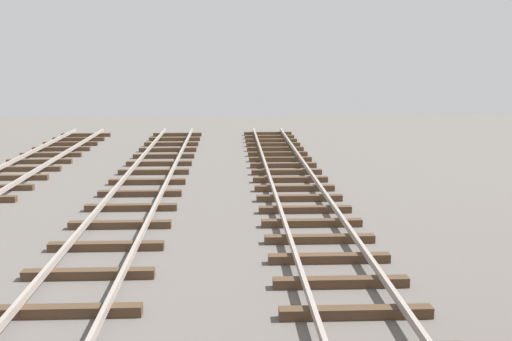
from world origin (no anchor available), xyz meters
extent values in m
cube|color=#4C3826|center=(0.99, 10.09, 0.09)|extent=(2.50, 0.24, 0.18)
cube|color=#4C3826|center=(0.99, 11.44, 0.09)|extent=(2.50, 0.24, 0.18)
cube|color=#4C3826|center=(0.99, 12.78, 0.09)|extent=(2.50, 0.24, 0.18)
cube|color=#4C3826|center=(0.99, 14.13, 0.09)|extent=(2.50, 0.24, 0.18)
cube|color=#4C3826|center=(0.99, 15.47, 0.09)|extent=(2.50, 0.24, 0.18)
cube|color=#4C3826|center=(0.99, 16.82, 0.09)|extent=(2.50, 0.24, 0.18)
cube|color=#4C3826|center=(0.99, 18.16, 0.09)|extent=(2.50, 0.24, 0.18)
cube|color=#4C3826|center=(0.99, 19.51, 0.09)|extent=(2.50, 0.24, 0.18)
cube|color=#4C3826|center=(0.99, 20.86, 0.09)|extent=(2.50, 0.24, 0.18)
cube|color=#4C3826|center=(0.99, 22.20, 0.09)|extent=(2.50, 0.24, 0.18)
cube|color=#4C3826|center=(0.99, 23.55, 0.09)|extent=(2.50, 0.24, 0.18)
cube|color=#4C3826|center=(0.99, 24.89, 0.09)|extent=(2.50, 0.24, 0.18)
cube|color=#4C3826|center=(0.99, 26.24, 0.09)|extent=(2.50, 0.24, 0.18)
cube|color=#4C3826|center=(0.99, 27.58, 0.09)|extent=(2.50, 0.24, 0.18)
cube|color=#4C3826|center=(0.99, 28.93, 0.09)|extent=(2.50, 0.24, 0.18)
cube|color=#4C3826|center=(0.99, 30.27, 0.09)|extent=(2.50, 0.24, 0.18)
cube|color=#4C3826|center=(0.99, 31.62, 0.09)|extent=(2.50, 0.24, 0.18)
cube|color=#4C3826|center=(0.99, 32.96, 0.09)|extent=(2.50, 0.24, 0.18)
cube|color=#4C3826|center=(-3.73, 10.35, 0.09)|extent=(2.50, 0.24, 0.18)
cube|color=#4C3826|center=(-3.73, 12.07, 0.09)|extent=(2.50, 0.24, 0.18)
cube|color=#4C3826|center=(-3.73, 13.80, 0.09)|extent=(2.50, 0.24, 0.18)
cube|color=#4C3826|center=(-3.73, 15.52, 0.09)|extent=(2.50, 0.24, 0.18)
cube|color=#4C3826|center=(-3.73, 17.25, 0.09)|extent=(2.50, 0.24, 0.18)
cube|color=#4C3826|center=(-3.73, 18.97, 0.09)|extent=(2.50, 0.24, 0.18)
cube|color=#4C3826|center=(-3.73, 20.70, 0.09)|extent=(2.50, 0.24, 0.18)
cube|color=#4C3826|center=(-3.73, 22.42, 0.09)|extent=(2.50, 0.24, 0.18)
cube|color=#4C3826|center=(-3.73, 24.15, 0.09)|extent=(2.50, 0.24, 0.18)
cube|color=#4C3826|center=(-3.73, 25.87, 0.09)|extent=(2.50, 0.24, 0.18)
cube|color=#4C3826|center=(-3.73, 27.60, 0.09)|extent=(2.50, 0.24, 0.18)
cube|color=#4C3826|center=(-3.73, 29.32, 0.09)|extent=(2.50, 0.24, 0.18)
cube|color=#4C3826|center=(-3.73, 31.05, 0.09)|extent=(2.50, 0.24, 0.18)
cube|color=#4C3826|center=(-3.73, 32.77, 0.09)|extent=(2.50, 0.24, 0.18)
cube|color=#4C3826|center=(-8.46, 21.62, 0.09)|extent=(2.50, 0.24, 0.18)
cube|color=#4C3826|center=(-8.46, 23.23, 0.09)|extent=(2.50, 0.24, 0.18)
cube|color=#4C3826|center=(-8.46, 24.83, 0.09)|extent=(2.50, 0.24, 0.18)
cube|color=#4C3826|center=(-8.46, 26.43, 0.09)|extent=(2.50, 0.24, 0.18)
cube|color=#4C3826|center=(-8.46, 28.03, 0.09)|extent=(2.50, 0.24, 0.18)
cube|color=#4C3826|center=(-8.46, 29.63, 0.09)|extent=(2.50, 0.24, 0.18)
cube|color=#4C3826|center=(-8.46, 31.23, 0.09)|extent=(2.50, 0.24, 0.18)
cube|color=#4C3826|center=(-8.46, 32.84, 0.09)|extent=(2.50, 0.24, 0.18)
camera|label=1|loc=(-1.03, 0.82, 4.21)|focal=43.18mm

